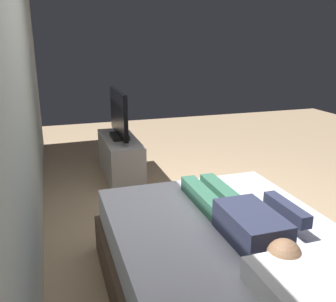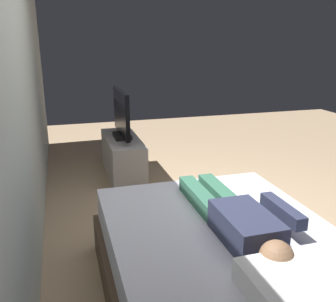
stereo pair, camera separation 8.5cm
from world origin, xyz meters
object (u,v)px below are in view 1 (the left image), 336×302
person (242,217)px  tv_stand (120,157)px  remote (283,209)px  tv (119,115)px  bed (230,272)px  pillow (300,291)px

person → tv_stand: size_ratio=1.15×
tv_stand → remote: bearing=-163.9°
remote → tv: 2.52m
person → tv_stand: (2.56, 0.29, -0.37)m
bed → remote: bearing=-69.6°
bed → remote: remote is taller
bed → pillow: size_ratio=4.04×
pillow → person: (0.68, -0.08, 0.02)m
person → tv_stand: person is taller
person → remote: 0.44m
person → remote: person is taller
remote → tv_stand: remote is taller
person → remote: bearing=-69.5°
tv_stand → person: bearing=-173.5°
remote → tv: tv is taller
person → tv_stand: 2.61m
bed → pillow: bearing=180.0°
pillow → tv: 3.26m
bed → tv_stand: bearing=4.7°
pillow → tv: bearing=3.8°
pillow → remote: pillow is taller
tv_stand → tv: (0.00, 0.00, 0.53)m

